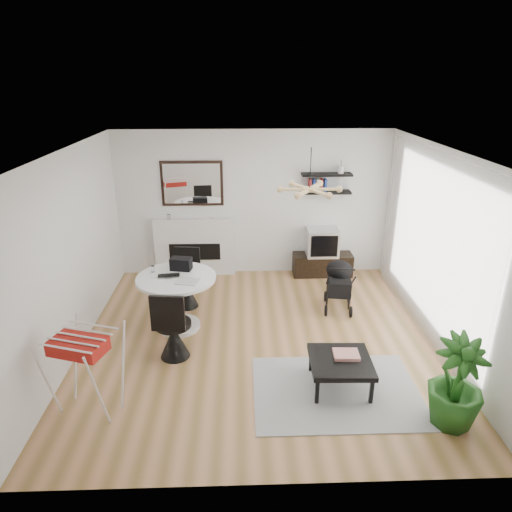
{
  "coord_description": "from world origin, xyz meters",
  "views": [
    {
      "loc": [
        -0.22,
        -5.67,
        3.59
      ],
      "look_at": [
        -0.02,
        0.4,
        1.16
      ],
      "focal_mm": 32.0,
      "sensor_mm": 36.0,
      "label": 1
    }
  ],
  "objects_px": {
    "crt_tv": "(322,242)",
    "stroller": "(339,286)",
    "fireplace": "(195,240)",
    "potted_plant": "(456,383)",
    "drying_rack": "(86,372)",
    "tv_console": "(322,264)",
    "dining_table": "(177,294)",
    "coffee_table": "(341,363)"
  },
  "relations": [
    {
      "from": "crt_tv",
      "to": "stroller",
      "type": "xyz_separation_m",
      "value": [
        0.07,
        -1.32,
        -0.3
      ]
    },
    {
      "from": "fireplace",
      "to": "potted_plant",
      "type": "relative_size",
      "value": 2.04
    },
    {
      "from": "crt_tv",
      "to": "drying_rack",
      "type": "height_order",
      "value": "drying_rack"
    },
    {
      "from": "tv_console",
      "to": "potted_plant",
      "type": "height_order",
      "value": "potted_plant"
    },
    {
      "from": "fireplace",
      "to": "potted_plant",
      "type": "xyz_separation_m",
      "value": [
        3.15,
        -4.17,
        -0.16
      ]
    },
    {
      "from": "crt_tv",
      "to": "dining_table",
      "type": "height_order",
      "value": "crt_tv"
    },
    {
      "from": "coffee_table",
      "to": "potted_plant",
      "type": "distance_m",
      "value": 1.29
    },
    {
      "from": "potted_plant",
      "to": "coffee_table",
      "type": "bearing_deg",
      "value": 148.62
    },
    {
      "from": "dining_table",
      "to": "drying_rack",
      "type": "distance_m",
      "value": 1.97
    },
    {
      "from": "crt_tv",
      "to": "potted_plant",
      "type": "xyz_separation_m",
      "value": [
        0.76,
        -4.04,
        -0.14
      ]
    },
    {
      "from": "tv_console",
      "to": "coffee_table",
      "type": "height_order",
      "value": "tv_console"
    },
    {
      "from": "drying_rack",
      "to": "coffee_table",
      "type": "height_order",
      "value": "drying_rack"
    },
    {
      "from": "crt_tv",
      "to": "stroller",
      "type": "distance_m",
      "value": 1.35
    },
    {
      "from": "crt_tv",
      "to": "drying_rack",
      "type": "xyz_separation_m",
      "value": [
        -3.25,
        -3.7,
        -0.14
      ]
    },
    {
      "from": "tv_console",
      "to": "crt_tv",
      "type": "relative_size",
      "value": 1.91
    },
    {
      "from": "dining_table",
      "to": "tv_console",
      "type": "bearing_deg",
      "value": 37.21
    },
    {
      "from": "drying_rack",
      "to": "potted_plant",
      "type": "distance_m",
      "value": 4.02
    },
    {
      "from": "tv_console",
      "to": "crt_tv",
      "type": "distance_m",
      "value": 0.46
    },
    {
      "from": "dining_table",
      "to": "stroller",
      "type": "distance_m",
      "value": 2.6
    },
    {
      "from": "fireplace",
      "to": "drying_rack",
      "type": "height_order",
      "value": "fireplace"
    },
    {
      "from": "fireplace",
      "to": "tv_console",
      "type": "height_order",
      "value": "fireplace"
    },
    {
      "from": "fireplace",
      "to": "crt_tv",
      "type": "xyz_separation_m",
      "value": [
        2.39,
        -0.13,
        -0.01
      ]
    },
    {
      "from": "crt_tv",
      "to": "drying_rack",
      "type": "distance_m",
      "value": 4.93
    },
    {
      "from": "stroller",
      "to": "coffee_table",
      "type": "height_order",
      "value": "stroller"
    },
    {
      "from": "stroller",
      "to": "potted_plant",
      "type": "bearing_deg",
      "value": -66.72
    },
    {
      "from": "coffee_table",
      "to": "dining_table",
      "type": "bearing_deg",
      "value": 145.29
    },
    {
      "from": "tv_console",
      "to": "coffee_table",
      "type": "distance_m",
      "value": 3.4
    },
    {
      "from": "crt_tv",
      "to": "stroller",
      "type": "height_order",
      "value": "crt_tv"
    },
    {
      "from": "dining_table",
      "to": "potted_plant",
      "type": "relative_size",
      "value": 1.1
    },
    {
      "from": "drying_rack",
      "to": "potted_plant",
      "type": "height_order",
      "value": "potted_plant"
    },
    {
      "from": "potted_plant",
      "to": "stroller",
      "type": "bearing_deg",
      "value": 104.37
    },
    {
      "from": "crt_tv",
      "to": "potted_plant",
      "type": "distance_m",
      "value": 4.11
    },
    {
      "from": "drying_rack",
      "to": "stroller",
      "type": "height_order",
      "value": "drying_rack"
    },
    {
      "from": "fireplace",
      "to": "coffee_table",
      "type": "xyz_separation_m",
      "value": [
        2.06,
        -3.5,
        -0.34
      ]
    },
    {
      "from": "potted_plant",
      "to": "crt_tv",
      "type": "bearing_deg",
      "value": 100.69
    },
    {
      "from": "fireplace",
      "to": "potted_plant",
      "type": "distance_m",
      "value": 5.23
    },
    {
      "from": "coffee_table",
      "to": "fireplace",
      "type": "bearing_deg",
      "value": 120.41
    },
    {
      "from": "dining_table",
      "to": "crt_tv",
      "type": "bearing_deg",
      "value": 37.5
    },
    {
      "from": "dining_table",
      "to": "coffee_table",
      "type": "relative_size",
      "value": 1.53
    },
    {
      "from": "tv_console",
      "to": "drying_rack",
      "type": "relative_size",
      "value": 1.11
    },
    {
      "from": "fireplace",
      "to": "potted_plant",
      "type": "height_order",
      "value": "fireplace"
    },
    {
      "from": "stroller",
      "to": "potted_plant",
      "type": "distance_m",
      "value": 2.81
    }
  ]
}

